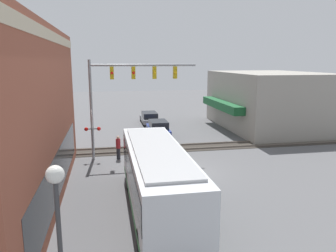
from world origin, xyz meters
The scene contains 11 objects.
ground_plane centered at (0.00, 0.00, 0.00)m, with size 120.00×120.00×0.00m, color #565659.
shop_building centered at (12.80, -12.21, 2.99)m, with size 13.92×10.69×5.98m.
city_bus centered at (-5.32, 2.80, 1.77)m, with size 10.45×2.59×3.21m.
traffic_signal_gantry centered at (4.22, 3.65, 5.49)m, with size 0.42×7.85×7.27m.
crossing_signal centered at (4.07, 6.11, 2.30)m, with size 1.41×1.18×3.81m.
streetlamp centered at (-12.28, 6.28, 2.86)m, with size 0.44×0.44×4.78m.
rail_track_near centered at (6.00, 0.00, 0.03)m, with size 2.60×60.00×0.15m.
parked_car_blue centered at (10.76, 0.20, 0.71)m, with size 4.49×1.82×1.53m.
parked_car_grey centered at (17.36, 0.20, 0.64)m, with size 4.82×1.82×1.35m.
pedestrian_near_bus centered at (-7.02, 0.63, 0.88)m, with size 0.34×0.34×1.73m.
pedestrian_at_crossing centered at (3.77, 4.30, 0.90)m, with size 0.34×0.34×1.77m.
Camera 1 is at (-19.91, 5.03, 7.17)m, focal length 35.00 mm.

